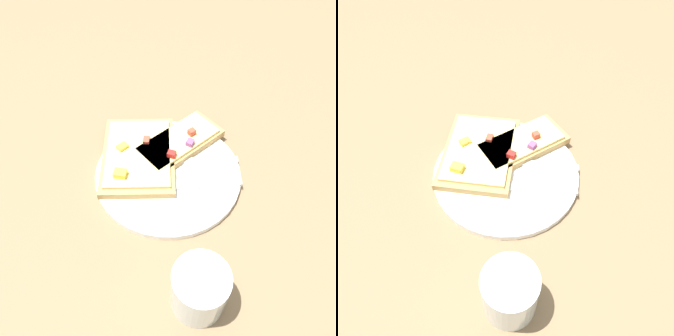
# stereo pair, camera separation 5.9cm
# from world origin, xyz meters

# --- Properties ---
(ground_plane) EXTENTS (4.00, 4.00, 0.00)m
(ground_plane) POSITION_xyz_m (0.00, 0.00, 0.00)
(ground_plane) COLOR #7F6647
(plate) EXTENTS (0.27, 0.27, 0.01)m
(plate) POSITION_xyz_m (0.00, 0.00, 0.01)
(plate) COLOR white
(plate) RESTS_ON ground
(fork) EXTENTS (0.15, 0.17, 0.01)m
(fork) POSITION_xyz_m (0.03, 0.00, 0.01)
(fork) COLOR silver
(fork) RESTS_ON plate
(knife) EXTENTS (0.15, 0.15, 0.01)m
(knife) POSITION_xyz_m (0.01, -0.06, 0.01)
(knife) COLOR silver
(knife) RESTS_ON plate
(pizza_slice_main) EXTENTS (0.23, 0.22, 0.03)m
(pizza_slice_main) POSITION_xyz_m (-0.01, 0.06, 0.02)
(pizza_slice_main) COLOR tan
(pizza_slice_main) RESTS_ON plate
(pizza_slice_corner) EXTENTS (0.19, 0.11, 0.03)m
(pizza_slice_corner) POSITION_xyz_m (0.06, 0.03, 0.02)
(pizza_slice_corner) COLOR tan
(pizza_slice_corner) RESTS_ON plate
(crumb_scatter) EXTENTS (0.11, 0.01, 0.01)m
(crumb_scatter) POSITION_xyz_m (-0.04, 0.01, 0.02)
(crumb_scatter) COLOR #BF9346
(crumb_scatter) RESTS_ON plate
(drinking_glass) EXTENTS (0.08, 0.08, 0.09)m
(drinking_glass) POSITION_xyz_m (-0.15, -0.18, 0.04)
(drinking_glass) COLOR silver
(drinking_glass) RESTS_ON ground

